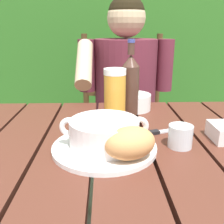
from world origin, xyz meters
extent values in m
cube|color=#52281D|center=(-0.30, 0.00, 0.70)|extent=(0.14, 0.83, 0.04)
cube|color=#52281D|center=(-0.15, 0.00, 0.70)|extent=(0.14, 0.83, 0.04)
cube|color=#52281D|center=(0.00, 0.00, 0.70)|extent=(0.14, 0.83, 0.04)
cube|color=#52281D|center=(0.15, 0.00, 0.70)|extent=(0.14, 0.83, 0.04)
cube|color=#52281D|center=(0.00, 0.38, 0.64)|extent=(1.28, 0.03, 0.08)
cube|color=#2C621F|center=(0.00, 1.74, 0.75)|extent=(3.30, 0.60, 1.50)
cylinder|color=#4C3823|center=(-0.58, 1.89, 0.94)|extent=(0.10, 0.10, 1.89)
cylinder|color=#4C3823|center=(0.43, 1.89, 0.85)|extent=(0.10, 0.10, 1.70)
cylinder|color=#4B3319|center=(0.30, 0.61, 0.22)|extent=(0.04, 0.04, 0.43)
cylinder|color=#4B3319|center=(-0.16, 0.61, 0.22)|extent=(0.04, 0.04, 0.43)
cylinder|color=#4B3319|center=(0.30, 0.98, 0.22)|extent=(0.04, 0.04, 0.43)
cylinder|color=#4B3319|center=(-0.16, 0.98, 0.22)|extent=(0.04, 0.04, 0.43)
cube|color=#4B3319|center=(0.07, 0.79, 0.44)|extent=(0.50, 0.41, 0.02)
cylinder|color=#4B3319|center=(0.30, 0.98, 0.71)|extent=(0.04, 0.04, 0.56)
cylinder|color=#4B3319|center=(-0.16, 0.98, 0.71)|extent=(0.04, 0.04, 0.56)
cube|color=#4B3319|center=(0.07, 0.98, 0.63)|extent=(0.46, 0.02, 0.04)
cube|color=#4B3319|center=(0.07, 0.98, 0.77)|extent=(0.46, 0.02, 0.04)
cube|color=#4B3319|center=(0.07, 0.98, 0.91)|extent=(0.46, 0.02, 0.04)
cylinder|color=maroon|center=(0.15, 0.49, 0.23)|extent=(0.11, 0.11, 0.45)
cylinder|color=maroon|center=(0.15, 0.59, 0.51)|extent=(0.13, 0.40, 0.13)
cylinder|color=maroon|center=(-0.02, 0.49, 0.23)|extent=(0.11, 0.11, 0.45)
cylinder|color=maroon|center=(-0.02, 0.59, 0.51)|extent=(0.13, 0.40, 0.13)
cylinder|color=maroon|center=(0.07, 0.69, 0.74)|extent=(0.32, 0.32, 0.46)
sphere|color=tan|center=(0.07, 0.69, 1.07)|extent=(0.19, 0.19, 0.19)
sphere|color=black|center=(0.07, 0.69, 1.09)|extent=(0.18, 0.18, 0.18)
cylinder|color=maroon|center=(0.27, 0.67, 0.84)|extent=(0.08, 0.08, 0.26)
cylinder|color=maroon|center=(-0.13, 0.67, 0.84)|extent=(0.08, 0.08, 0.26)
cylinder|color=tan|center=(-0.13, 0.51, 0.87)|extent=(0.07, 0.25, 0.21)
cylinder|color=white|center=(-0.05, -0.03, 0.73)|extent=(0.27, 0.27, 0.01)
cylinder|color=white|center=(-0.05, -0.03, 0.77)|extent=(0.18, 0.18, 0.07)
cylinder|color=#C87423|center=(-0.05, -0.03, 0.78)|extent=(0.16, 0.16, 0.01)
torus|color=white|center=(-0.14, -0.03, 0.78)|extent=(0.05, 0.01, 0.05)
torus|color=white|center=(0.04, -0.03, 0.78)|extent=(0.05, 0.01, 0.05)
ellipsoid|color=tan|center=(0.01, -0.10, 0.77)|extent=(0.15, 0.14, 0.08)
cylinder|color=gold|center=(-0.01, 0.20, 0.80)|extent=(0.07, 0.07, 0.16)
cylinder|color=white|center=(-0.01, 0.20, 0.89)|extent=(0.07, 0.07, 0.02)
cylinder|color=#492E24|center=(0.05, 0.26, 0.81)|extent=(0.06, 0.06, 0.18)
cone|color=#492E24|center=(0.05, 0.26, 0.92)|extent=(0.06, 0.06, 0.04)
cylinder|color=#492E24|center=(0.05, 0.26, 0.96)|extent=(0.02, 0.02, 0.04)
cylinder|color=#3D448F|center=(0.05, 0.26, 0.98)|extent=(0.03, 0.03, 0.01)
cylinder|color=silver|center=(0.16, -0.02, 0.75)|extent=(0.06, 0.06, 0.06)
cube|color=silver|center=(0.15, 0.08, 0.72)|extent=(0.12, 0.06, 0.00)
cube|color=black|center=(0.09, 0.06, 0.73)|extent=(0.07, 0.04, 0.01)
cylinder|color=white|center=(0.07, 0.32, 0.75)|extent=(0.14, 0.14, 0.06)
camera|label=1|loc=(-0.05, -0.64, 1.02)|focal=41.06mm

